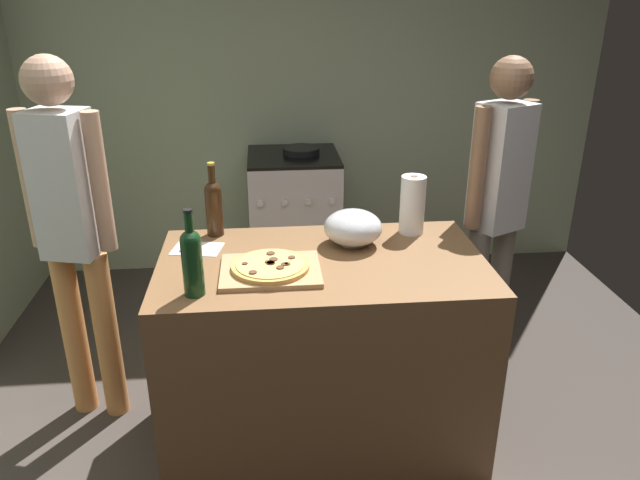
{
  "coord_description": "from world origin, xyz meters",
  "views": [
    {
      "loc": [
        -0.24,
        -1.52,
        1.97
      ],
      "look_at": [
        -0.01,
        0.89,
        0.95
      ],
      "focal_mm": 34.1,
      "sensor_mm": 36.0,
      "label": 1
    }
  ],
  "objects_px": {
    "paper_towel_roll": "(412,205)",
    "wine_bottle_amber": "(214,205)",
    "mixing_bowl": "(353,228)",
    "wine_bottle_clear": "(192,259)",
    "person_in_stripes": "(71,223)",
    "pizza": "(270,266)",
    "stove": "(294,221)",
    "person_in_red": "(497,201)"
  },
  "relations": [
    {
      "from": "person_in_red",
      "to": "paper_towel_roll",
      "type": "bearing_deg",
      "value": -157.96
    },
    {
      "from": "wine_bottle_amber",
      "to": "person_in_red",
      "type": "xyz_separation_m",
      "value": [
        1.39,
        0.14,
        -0.07
      ]
    },
    {
      "from": "pizza",
      "to": "wine_bottle_amber",
      "type": "xyz_separation_m",
      "value": [
        -0.25,
        0.43,
        0.11
      ]
    },
    {
      "from": "stove",
      "to": "pizza",
      "type": "bearing_deg",
      "value": -96.19
    },
    {
      "from": "pizza",
      "to": "person_in_stripes",
      "type": "bearing_deg",
      "value": 156.64
    },
    {
      "from": "wine_bottle_clear",
      "to": "person_in_red",
      "type": "height_order",
      "value": "person_in_red"
    },
    {
      "from": "person_in_stripes",
      "to": "stove",
      "type": "bearing_deg",
      "value": 51.0
    },
    {
      "from": "person_in_stripes",
      "to": "person_in_red",
      "type": "relative_size",
      "value": 1.03
    },
    {
      "from": "mixing_bowl",
      "to": "wine_bottle_clear",
      "type": "relative_size",
      "value": 0.76
    },
    {
      "from": "wine_bottle_clear",
      "to": "stove",
      "type": "distance_m",
      "value": 1.97
    },
    {
      "from": "paper_towel_roll",
      "to": "wine_bottle_amber",
      "type": "distance_m",
      "value": 0.91
    },
    {
      "from": "wine_bottle_amber",
      "to": "paper_towel_roll",
      "type": "bearing_deg",
      "value": -3.73
    },
    {
      "from": "pizza",
      "to": "wine_bottle_clear",
      "type": "xyz_separation_m",
      "value": [
        -0.29,
        -0.16,
        0.11
      ]
    },
    {
      "from": "wine_bottle_clear",
      "to": "wine_bottle_amber",
      "type": "xyz_separation_m",
      "value": [
        0.04,
        0.59,
        -0.0
      ]
    },
    {
      "from": "mixing_bowl",
      "to": "stove",
      "type": "height_order",
      "value": "mixing_bowl"
    },
    {
      "from": "pizza",
      "to": "stove",
      "type": "height_order",
      "value": "stove"
    },
    {
      "from": "mixing_bowl",
      "to": "pizza",
      "type": "bearing_deg",
      "value": -145.23
    },
    {
      "from": "wine_bottle_amber",
      "to": "person_in_stripes",
      "type": "xyz_separation_m",
      "value": [
        -0.62,
        -0.06,
        -0.04
      ]
    },
    {
      "from": "mixing_bowl",
      "to": "paper_towel_roll",
      "type": "bearing_deg",
      "value": 21.52
    },
    {
      "from": "pizza",
      "to": "wine_bottle_clear",
      "type": "height_order",
      "value": "wine_bottle_clear"
    },
    {
      "from": "stove",
      "to": "person_in_stripes",
      "type": "xyz_separation_m",
      "value": [
        -1.05,
        -1.29,
        0.53
      ]
    },
    {
      "from": "wine_bottle_clear",
      "to": "person_in_stripes",
      "type": "height_order",
      "value": "person_in_stripes"
    },
    {
      "from": "mixing_bowl",
      "to": "person_in_red",
      "type": "relative_size",
      "value": 0.15
    },
    {
      "from": "paper_towel_roll",
      "to": "wine_bottle_amber",
      "type": "bearing_deg",
      "value": 176.27
    },
    {
      "from": "paper_towel_roll",
      "to": "pizza",
      "type": "bearing_deg",
      "value": -150.65
    },
    {
      "from": "pizza",
      "to": "person_in_red",
      "type": "height_order",
      "value": "person_in_red"
    },
    {
      "from": "stove",
      "to": "paper_towel_roll",
      "type": "bearing_deg",
      "value": -69.61
    },
    {
      "from": "mixing_bowl",
      "to": "wine_bottle_clear",
      "type": "distance_m",
      "value": 0.78
    },
    {
      "from": "pizza",
      "to": "wine_bottle_amber",
      "type": "relative_size",
      "value": 0.91
    },
    {
      "from": "mixing_bowl",
      "to": "wine_bottle_amber",
      "type": "relative_size",
      "value": 0.75
    },
    {
      "from": "person_in_stripes",
      "to": "pizza",
      "type": "bearing_deg",
      "value": -23.36
    },
    {
      "from": "wine_bottle_amber",
      "to": "stove",
      "type": "distance_m",
      "value": 1.43
    },
    {
      "from": "wine_bottle_clear",
      "to": "person_in_red",
      "type": "xyz_separation_m",
      "value": [
        1.43,
        0.72,
        -0.07
      ]
    },
    {
      "from": "paper_towel_roll",
      "to": "person_in_red",
      "type": "distance_m",
      "value": 0.52
    },
    {
      "from": "paper_towel_roll",
      "to": "stove",
      "type": "distance_m",
      "value": 1.49
    },
    {
      "from": "pizza",
      "to": "wine_bottle_clear",
      "type": "relative_size",
      "value": 0.93
    },
    {
      "from": "wine_bottle_amber",
      "to": "stove",
      "type": "bearing_deg",
      "value": 70.94
    },
    {
      "from": "wine_bottle_clear",
      "to": "person_in_red",
      "type": "bearing_deg",
      "value": 26.83
    },
    {
      "from": "paper_towel_roll",
      "to": "wine_bottle_clear",
      "type": "xyz_separation_m",
      "value": [
        -0.95,
        -0.53,
        0.01
      ]
    },
    {
      "from": "person_in_red",
      "to": "wine_bottle_amber",
      "type": "bearing_deg",
      "value": -174.43
    },
    {
      "from": "person_in_red",
      "to": "wine_bottle_clear",
      "type": "bearing_deg",
      "value": -153.17
    },
    {
      "from": "stove",
      "to": "person_in_red",
      "type": "bearing_deg",
      "value": -48.83
    }
  ]
}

